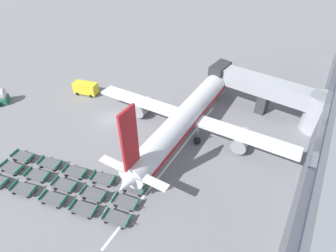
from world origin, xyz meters
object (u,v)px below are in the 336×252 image
baggage_dolly_row_mid_b_col_c (75,172)px  baggage_dolly_row_mid_b_col_d (103,179)px  baggage_dolly_row_near_col_c (53,199)px  baggage_dolly_row_mid_a_col_b (38,175)px  service_van (86,88)px  baggage_dolly_row_mid_a_col_a (12,168)px  baggage_dolly_row_mid_b_col_e (134,187)px  baggage_dolly_row_near_col_d (84,209)px  baggage_dolly_row_mid_a_col_c (65,185)px  baggage_dolly_row_mid_a_col_d (94,194)px  baggage_dolly_row_mid_b_col_a (23,156)px  baggage_dolly_row_mid_b_col_b (50,163)px  baggage_dolly_row_near_col_b (24,189)px  baggage_dolly_row_near_col_e (117,218)px  baggage_dolly_row_mid_a_col_e (125,202)px  airplane (191,112)px

baggage_dolly_row_mid_b_col_c → baggage_dolly_row_mid_b_col_d: size_ratio=1.00×
baggage_dolly_row_near_col_c → baggage_dolly_row_mid_a_col_b: size_ratio=1.00×
service_van → baggage_dolly_row_mid_b_col_c: size_ratio=1.29×
baggage_dolly_row_mid_a_col_a → baggage_dolly_row_mid_b_col_e: same height
baggage_dolly_row_near_col_d → baggage_dolly_row_mid_a_col_b: 8.95m
service_van → baggage_dolly_row_mid_b_col_d: bearing=-39.5°
baggage_dolly_row_near_col_c → baggage_dolly_row_mid_a_col_c: same height
baggage_dolly_row_mid_a_col_d → baggage_dolly_row_mid_a_col_a: bearing=-168.2°
baggage_dolly_row_mid_b_col_a → baggage_dolly_row_mid_b_col_b: size_ratio=1.00×
baggage_dolly_row_near_col_c → baggage_dolly_row_mid_b_col_e: (7.18, 6.49, 0.00)m
baggage_dolly_row_near_col_c → baggage_dolly_row_mid_a_col_d: bearing=40.2°
baggage_dolly_row_near_col_b → baggage_dolly_row_mid_a_col_b: size_ratio=1.00×
service_van → baggage_dolly_row_near_col_e: service_van is taller
baggage_dolly_row_mid_a_col_b → baggage_dolly_row_mid_a_col_a: bearing=-166.4°
baggage_dolly_row_mid_b_col_e → baggage_dolly_row_near_col_c: bearing=-137.9°
baggage_dolly_row_near_col_b → baggage_dolly_row_mid_b_col_c: 6.30m
baggage_dolly_row_mid_a_col_b → baggage_dolly_row_mid_b_col_d: (7.76, 4.03, 0.00)m
baggage_dolly_row_mid_b_col_b → baggage_dolly_row_mid_b_col_d: 8.29m
baggage_dolly_row_near_col_e → baggage_dolly_row_mid_b_col_a: 17.70m
baggage_dolly_row_mid_b_col_a → baggage_dolly_row_mid_b_col_d: size_ratio=1.00×
baggage_dolly_row_mid_a_col_d → baggage_dolly_row_mid_a_col_b: bearing=-169.1°
baggage_dolly_row_mid_b_col_e → baggage_dolly_row_mid_a_col_b: bearing=-157.1°
baggage_dolly_row_near_col_e → baggage_dolly_row_mid_a_col_e: same height
baggage_dolly_row_mid_a_col_b → baggage_dolly_row_mid_b_col_b: (-0.33, 2.23, 0.00)m
airplane → baggage_dolly_row_mid_b_col_c: 18.86m
baggage_dolly_row_near_col_b → baggage_dolly_row_mid_b_col_a: 6.24m
baggage_dolly_row_mid_a_col_b → baggage_dolly_row_mid_b_col_a: same height
airplane → baggage_dolly_row_mid_b_col_a: 25.22m
baggage_dolly_row_mid_a_col_e → baggage_dolly_row_mid_b_col_b: 12.80m
baggage_dolly_row_mid_a_col_e → baggage_dolly_row_mid_b_col_d: same height
baggage_dolly_row_near_col_d → baggage_dolly_row_mid_b_col_d: (-1.17, 4.53, 0.00)m
baggage_dolly_row_mid_a_col_b → baggage_dolly_row_mid_b_col_e: 13.02m
baggage_dolly_row_mid_a_col_c → baggage_dolly_row_near_col_e: bearing=-1.2°
baggage_dolly_row_near_col_d → baggage_dolly_row_mid_a_col_c: size_ratio=1.00×
baggage_dolly_row_mid_a_col_d → baggage_dolly_row_mid_b_col_b: 8.78m
airplane → baggage_dolly_row_mid_a_col_a: (-16.31, -20.61, -2.86)m
baggage_dolly_row_mid_a_col_c → baggage_dolly_row_near_col_d: bearing=-15.2°
baggage_dolly_row_mid_a_col_b → baggage_dolly_row_mid_b_col_c: size_ratio=1.00×
baggage_dolly_row_mid_b_col_d → baggage_dolly_row_mid_b_col_e: (4.23, 1.03, 0.00)m
baggage_dolly_row_near_col_e → baggage_dolly_row_mid_a_col_b: bearing=-177.5°
airplane → baggage_dolly_row_near_col_b: bearing=-118.1°
airplane → baggage_dolly_row_mid_b_col_e: 14.83m
baggage_dolly_row_mid_a_col_b → baggage_dolly_row_mid_a_col_d: bearing=10.9°
airplane → baggage_dolly_row_mid_a_col_a: airplane is taller
baggage_dolly_row_mid_a_col_d → baggage_dolly_row_mid_a_col_e: bearing=16.0°
airplane → baggage_dolly_row_near_col_d: airplane is taller
baggage_dolly_row_near_col_d → baggage_dolly_row_mid_a_col_a: same height
baggage_dolly_row_near_col_d → baggage_dolly_row_mid_a_col_d: (-0.50, 2.13, 0.00)m
baggage_dolly_row_mid_a_col_a → baggage_dolly_row_mid_b_col_e: size_ratio=1.00×
baggage_dolly_row_mid_b_col_b → baggage_dolly_row_mid_b_col_e: (12.32, 2.83, 0.00)m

